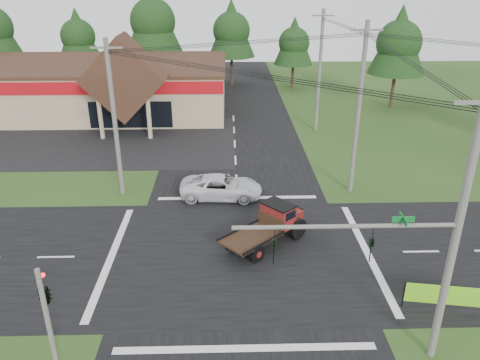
{
  "coord_description": "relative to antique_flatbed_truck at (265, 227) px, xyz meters",
  "views": [
    {
      "loc": [
        -0.59,
        -21.68,
        14.15
      ],
      "look_at": [
        0.13,
        5.11,
        2.2
      ],
      "focal_mm": 35.0,
      "sensor_mm": 36.0,
      "label": 1
    }
  ],
  "objects": [
    {
      "name": "utility_pole_nw",
      "position": [
        -9.44,
        7.0,
        4.26
      ],
      "size": [
        2.0,
        0.3,
        10.5
      ],
      "color": "#595651",
      "rests_on": "ground"
    },
    {
      "name": "tree_side_ne",
      "position": [
        16.56,
        29.0,
        6.25
      ],
      "size": [
        6.16,
        6.16,
        11.11
      ],
      "color": "#332316",
      "rests_on": "ground"
    },
    {
      "name": "white_pickup",
      "position": [
        -2.53,
        6.2,
        -0.36
      ],
      "size": [
        5.68,
        2.87,
        1.54
      ],
      "primitive_type": "imported",
      "rotation": [
        0.0,
        0.0,
        1.51
      ],
      "color": "silver",
      "rests_on": "ground"
    },
    {
      "name": "parking_apron",
      "position": [
        -15.44,
        18.0,
        -1.11
      ],
      "size": [
        28.0,
        14.0,
        0.02
      ],
      "primitive_type": "cube",
      "color": "black",
      "rests_on": "ground"
    },
    {
      "name": "tree_row_e",
      "position": [
        6.56,
        39.0,
        4.91
      ],
      "size": [
        5.04,
        5.04,
        9.09
      ],
      "color": "#332316",
      "rests_on": "ground"
    },
    {
      "name": "ground",
      "position": [
        -1.44,
        -1.0,
        -1.13
      ],
      "size": [
        120.0,
        120.0,
        0.0
      ],
      "primitive_type": "plane",
      "color": "#254418",
      "rests_on": "ground"
    },
    {
      "name": "utility_pole_ne",
      "position": [
        6.56,
        7.0,
        4.76
      ],
      "size": [
        2.0,
        0.3,
        11.5
      ],
      "color": "#595651",
      "rests_on": "ground"
    },
    {
      "name": "roadside_banner",
      "position": [
        7.87,
        -5.87,
        -0.43
      ],
      "size": [
        4.04,
        0.79,
        1.39
      ],
      "primitive_type": null,
      "rotation": [
        0.0,
        0.0,
        -0.17
      ],
      "color": "#6FC31A",
      "rests_on": "ground"
    },
    {
      "name": "tree_row_c",
      "position": [
        -11.44,
        40.0,
        7.6
      ],
      "size": [
        7.28,
        7.28,
        13.13
      ],
      "color": "#332316",
      "rests_on": "ground"
    },
    {
      "name": "antique_flatbed_truck",
      "position": [
        0.0,
        0.0,
        0.0
      ],
      "size": [
        5.34,
        5.17,
        2.25
      ],
      "primitive_type": null,
      "rotation": [
        0.0,
        0.0,
        -0.82
      ],
      "color": "#621E0E",
      "rests_on": "ground"
    },
    {
      "name": "utility_pole_n",
      "position": [
        6.56,
        21.0,
        4.61
      ],
      "size": [
        2.0,
        0.3,
        11.2
      ],
      "color": "#595651",
      "rests_on": "ground"
    },
    {
      "name": "utility_pole_nr",
      "position": [
        6.06,
        -8.5,
        4.51
      ],
      "size": [
        2.0,
        0.3,
        11.0
      ],
      "color": "#595651",
      "rests_on": "ground"
    },
    {
      "name": "traffic_signal_mast",
      "position": [
        4.38,
        -8.5,
        3.3
      ],
      "size": [
        8.12,
        0.24,
        7.0
      ],
      "color": "#595651",
      "rests_on": "ground"
    },
    {
      "name": "tree_row_d",
      "position": [
        -1.44,
        41.0,
        6.25
      ],
      "size": [
        6.16,
        6.16,
        11.11
      ],
      "color": "#332316",
      "rests_on": "ground"
    },
    {
      "name": "road_ew",
      "position": [
        -1.44,
        -1.0,
        -1.11
      ],
      "size": [
        120.0,
        12.0,
        0.02
      ],
      "primitive_type": "cube",
      "color": "black",
      "rests_on": "ground"
    },
    {
      "name": "road_ns",
      "position": [
        -1.44,
        -1.0,
        -1.12
      ],
      "size": [
        12.0,
        120.0,
        0.02
      ],
      "primitive_type": "cube",
      "color": "black",
      "rests_on": "ground"
    },
    {
      "name": "tree_row_b",
      "position": [
        -21.44,
        41.0,
        5.58
      ],
      "size": [
        5.6,
        5.6,
        10.1
      ],
      "color": "#332316",
      "rests_on": "ground"
    },
    {
      "name": "traffic_signal_corner",
      "position": [
        -8.94,
        -8.32,
        2.4
      ],
      "size": [
        0.53,
        2.48,
        4.4
      ],
      "color": "#595651",
      "rests_on": "ground"
    },
    {
      "name": "cvs_building",
      "position": [
        -17.14,
        28.57,
        1.65
      ],
      "size": [
        30.4,
        18.2,
        9.19
      ],
      "color": "tan",
      "rests_on": "ground"
    }
  ]
}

